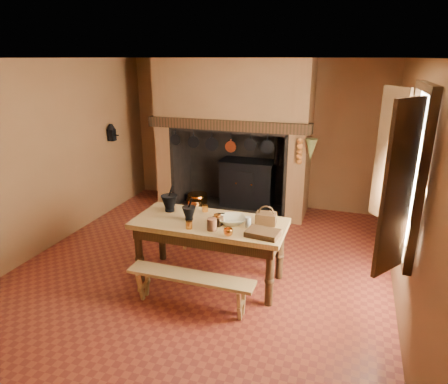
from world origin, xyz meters
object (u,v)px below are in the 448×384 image
object	(u,v)px
iron_range	(248,183)
bench_front	(191,283)
work_table	(210,231)
mixing_bowl	(232,220)
wicker_basket	(266,218)
coffee_grinder	(217,220)

from	to	relation	value
iron_range	bench_front	distance (m)	3.47
work_table	mixing_bowl	distance (m)	0.34
bench_front	wicker_basket	xyz separation A→B (m)	(0.69, 0.80, 0.60)
iron_range	coffee_grinder	size ratio (longest dim) A/B	8.97
iron_range	wicker_basket	xyz separation A→B (m)	(0.94, -2.65, 0.43)
iron_range	wicker_basket	distance (m)	2.85
bench_front	iron_range	bearing A→B (deg)	94.02
work_table	mixing_bowl	world-z (taller)	mixing_bowl
coffee_grinder	wicker_basket	distance (m)	0.61
bench_front	coffee_grinder	xyz separation A→B (m)	(0.14, 0.57, 0.58)
bench_front	coffee_grinder	size ratio (longest dim) A/B	8.52
iron_range	work_table	bearing A→B (deg)	-85.04
coffee_grinder	wicker_basket	bearing A→B (deg)	30.25
mixing_bowl	wicker_basket	size ratio (longest dim) A/B	1.31
work_table	coffee_grinder	bearing A→B (deg)	-33.13
coffee_grinder	wicker_basket	world-z (taller)	wicker_basket
wicker_basket	bench_front	bearing A→B (deg)	-135.16
bench_front	mixing_bowl	bearing A→B (deg)	67.23
bench_front	wicker_basket	world-z (taller)	wicker_basket
work_table	mixing_bowl	size ratio (longest dim) A/B	5.62
iron_range	mixing_bowl	distance (m)	2.85
iron_range	mixing_bowl	world-z (taller)	iron_range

